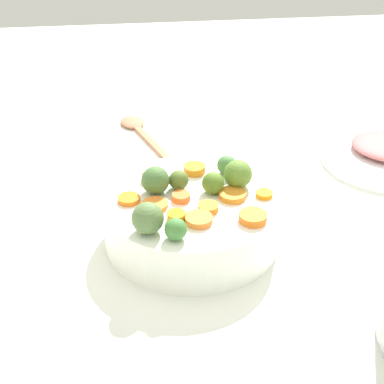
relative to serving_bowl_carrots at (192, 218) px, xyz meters
The scene contains 21 objects.
tabletop 0.06m from the serving_bowl_carrots, 156.22° to the right, with size 2.40×2.40×0.02m, color white.
serving_bowl_carrots is the anchor object (origin of this frame).
carrot_slice_0 0.11m from the serving_bowl_carrots, 47.60° to the left, with size 0.04×0.04×0.01m, color orange.
carrot_slice_1 0.09m from the serving_bowl_carrots, 134.66° to the right, with size 0.02×0.02×0.01m, color orange.
carrot_slice_2 0.07m from the serving_bowl_carrots, 72.85° to the right, with size 0.04×0.04×0.01m, color orange.
carrot_slice_3 0.06m from the serving_bowl_carrots, 27.61° to the left, with size 0.03×0.03×0.01m, color orange.
carrot_slice_4 0.07m from the serving_bowl_carrots, 83.40° to the left, with size 0.04×0.04×0.01m, color orange.
carrot_slice_5 0.11m from the serving_bowl_carrots, 84.97° to the left, with size 0.02×0.02×0.01m, color orange.
carrot_slice_6 0.07m from the serving_bowl_carrots, 28.31° to the right, with size 0.03×0.03×0.01m, color orange.
carrot_slice_7 0.07m from the serving_bowl_carrots, ahead, with size 0.04×0.04×0.01m, color orange.
carrot_slice_8 0.05m from the serving_bowl_carrots, 79.86° to the right, with size 0.03×0.03×0.01m, color orange.
carrot_slice_9 0.10m from the serving_bowl_carrots, 91.62° to the right, with size 0.03×0.03×0.01m, color orange.
carrot_slice_10 0.09m from the serving_bowl_carrots, 169.49° to the left, with size 0.03×0.03×0.01m, color orange.
brussels_sprout_0 0.06m from the serving_bowl_carrots, 143.09° to the right, with size 0.03×0.03×0.03m, color #546E2C.
brussels_sprout_1 0.12m from the serving_bowl_carrots, 42.19° to the right, with size 0.04×0.04×0.04m, color #597842.
brussels_sprout_2 0.11m from the serving_bowl_carrots, 19.40° to the right, with size 0.03×0.03×0.03m, color #448039.
brussels_sprout_3 0.10m from the serving_bowl_carrots, 135.38° to the left, with size 0.03×0.03×0.03m, color #4C8041.
brussels_sprout_4 0.08m from the serving_bowl_carrots, 113.13° to the right, with size 0.04×0.04×0.04m, color #497137.
brussels_sprout_5 0.06m from the serving_bowl_carrots, 107.95° to the left, with size 0.03×0.03×0.03m, color #537A25.
brussels_sprout_6 0.09m from the serving_bowl_carrots, 107.80° to the left, with size 0.04×0.04×0.04m, color olive.
wooden_spoon 0.37m from the serving_bowl_carrots, behind, with size 0.29×0.13×0.01m.
Camera 1 is at (0.71, -0.07, 0.52)m, focal length 51.68 mm.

